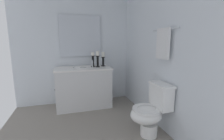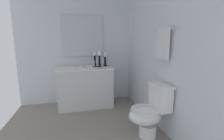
{
  "view_description": "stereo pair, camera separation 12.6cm",
  "coord_description": "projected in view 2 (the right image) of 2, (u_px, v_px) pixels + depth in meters",
  "views": [
    {
      "loc": [
        2.12,
        -0.19,
        1.32
      ],
      "look_at": [
        -0.23,
        0.51,
        0.87
      ],
      "focal_mm": 25.0,
      "sensor_mm": 36.0,
      "label": 1
    },
    {
      "loc": [
        2.16,
        -0.07,
        1.32
      ],
      "look_at": [
        -0.23,
        0.51,
        0.87
      ],
      "focal_mm": 25.0,
      "sensor_mm": 36.0,
      "label": 2
    }
  ],
  "objects": [
    {
      "name": "wall_back",
      "position": [
        159.0,
        48.0,
        2.37
      ],
      "size": [
        2.61,
        0.04,
        2.45
      ],
      "primitive_type": "cube",
      "color": "silver",
      "rests_on": "ground"
    },
    {
      "name": "wall_left",
      "position": [
        77.0,
        46.0,
        3.34
      ],
      "size": [
        0.04,
        2.39,
        2.45
      ],
      "primitive_type": "cube",
      "color": "silver",
      "rests_on": "ground"
    },
    {
      "name": "candle_holder_mid",
      "position": [
        95.0,
        59.0,
        3.19
      ],
      "size": [
        0.09,
        0.09,
        0.3
      ],
      "color": "black",
      "rests_on": "vanity_cabinet"
    },
    {
      "name": "towel_near_vanity",
      "position": [
        163.0,
        44.0,
        2.13
      ],
      "size": [
        0.28,
        0.03,
        0.43
      ],
      "primitive_type": "cube",
      "color": "white",
      "rests_on": "towel_bar"
    },
    {
      "name": "floor",
      "position": [
        82.0,
        132.0,
        2.31
      ],
      "size": [
        2.61,
        2.39,
        0.02
      ],
      "primitive_type": "cube",
      "color": "gray",
      "rests_on": "ground"
    },
    {
      "name": "candle_holder_tall",
      "position": [
        105.0,
        59.0,
        3.28
      ],
      "size": [
        0.09,
        0.09,
        0.29
      ],
      "color": "black",
      "rests_on": "vanity_cabinet"
    },
    {
      "name": "towel_bar",
      "position": [
        165.0,
        29.0,
        2.1
      ],
      "size": [
        0.58,
        0.02,
        0.02
      ],
      "primitive_type": "cylinder",
      "rotation": [
        0.0,
        1.57,
        0.0
      ],
      "color": "silver"
    },
    {
      "name": "mirror",
      "position": [
        83.0,
        36.0,
        3.29
      ],
      "size": [
        0.02,
        0.85,
        0.85
      ],
      "primitive_type": "cube",
      "color": "silver"
    },
    {
      "name": "sink_basin",
      "position": [
        85.0,
        69.0,
        3.14
      ],
      "size": [
        0.4,
        0.4,
        0.24
      ],
      "color": "white",
      "rests_on": "vanity_cabinet"
    },
    {
      "name": "vanity_cabinet",
      "position": [
        85.0,
        87.0,
        3.21
      ],
      "size": [
        0.58,
        1.1,
        0.81
      ],
      "color": "silver",
      "rests_on": "ground"
    },
    {
      "name": "candle_holder_short",
      "position": [
        99.0,
        59.0,
        3.16
      ],
      "size": [
        0.09,
        0.09,
        0.32
      ],
      "color": "black",
      "rests_on": "vanity_cabinet"
    },
    {
      "name": "toilet",
      "position": [
        150.0,
        112.0,
        2.15
      ],
      "size": [
        0.39,
        0.54,
        0.75
      ],
      "color": "white",
      "rests_on": "ground"
    }
  ]
}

